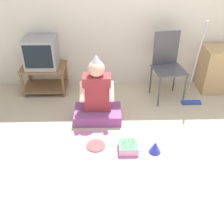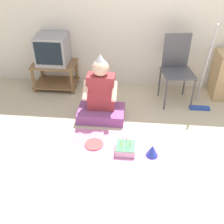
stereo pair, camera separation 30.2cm
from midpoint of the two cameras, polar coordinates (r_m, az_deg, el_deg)
ground_plane at (r=2.87m, az=9.08°, el=-11.83°), size 16.00×16.00×0.00m
wall_back at (r=4.00m, az=6.14°, el=22.90°), size 6.40×0.06×2.55m
tv_stand at (r=4.21m, az=-16.44°, el=7.40°), size 0.66×0.45×0.41m
tv at (r=4.06m, az=-17.31°, el=12.23°), size 0.45×0.43×0.43m
folding_chair at (r=3.84m, az=9.76°, el=10.63°), size 0.48×0.48×0.95m
cardboard_box_stack at (r=4.28m, az=19.83°, el=8.69°), size 0.44×0.43×0.68m
dust_mop at (r=3.85m, az=15.25°, el=6.58°), size 0.28×0.30×1.19m
person_seated at (r=3.38m, az=-5.76°, el=2.67°), size 0.61×0.41×0.89m
party_cloth at (r=2.95m, az=0.41°, el=-9.64°), size 1.29×0.91×0.01m
birthday_cake at (r=2.99m, az=0.68°, el=-7.75°), size 0.22×0.22×0.16m
party_hat_blue at (r=2.97m, az=6.50°, el=-7.72°), size 0.14×0.14×0.14m
paper_plate at (r=3.09m, az=-6.36°, el=-7.40°), size 0.22×0.22×0.01m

